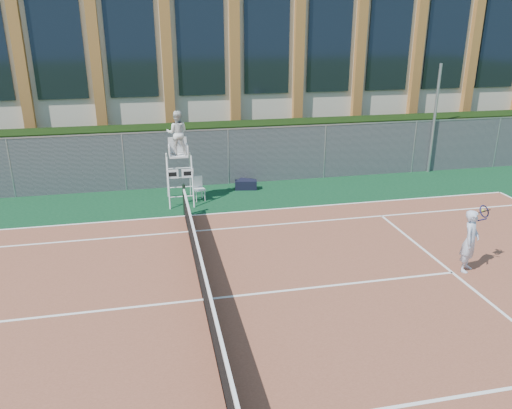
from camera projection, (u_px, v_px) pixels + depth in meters
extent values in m
plane|color=#233814|center=(204.00, 301.00, 11.56)|extent=(120.00, 120.00, 0.00)
cube|color=#0B311A|center=(199.00, 280.00, 12.48)|extent=(36.00, 20.00, 0.01)
cube|color=brown|center=(204.00, 300.00, 11.55)|extent=(23.77, 10.97, 0.02)
cylinder|color=black|center=(184.00, 200.00, 16.52)|extent=(0.10, 0.10, 1.10)
cube|color=black|center=(203.00, 283.00, 11.41)|extent=(0.03, 11.00, 0.86)
cube|color=white|center=(202.00, 265.00, 11.25)|extent=(0.06, 11.20, 0.07)
cube|color=black|center=(175.00, 153.00, 20.38)|extent=(40.00, 1.40, 2.20)
cube|color=beige|center=(164.00, 65.00, 26.75)|extent=(44.00, 10.00, 8.00)
cylinder|color=#9EA0A5|center=(434.00, 120.00, 20.90)|extent=(0.12, 0.12, 4.56)
cylinder|color=white|center=(169.00, 184.00, 17.19)|extent=(0.05, 0.50, 1.80)
cylinder|color=white|center=(193.00, 182.00, 17.35)|extent=(0.05, 0.50, 1.80)
cylinder|color=white|center=(167.00, 176.00, 18.04)|extent=(0.05, 0.50, 1.80)
cylinder|color=white|center=(190.00, 175.00, 18.20)|extent=(0.05, 0.50, 1.80)
cube|color=white|center=(179.00, 156.00, 17.41)|extent=(0.65, 0.55, 0.06)
cube|color=white|center=(178.00, 145.00, 17.53)|extent=(0.65, 0.05, 0.55)
cube|color=white|center=(173.00, 174.00, 17.20)|extent=(0.41, 0.03, 0.31)
cube|color=white|center=(188.00, 173.00, 17.31)|extent=(0.41, 0.03, 0.31)
imported|color=white|center=(177.00, 133.00, 17.18)|extent=(0.82, 0.68, 1.53)
cube|color=silver|center=(199.00, 189.00, 18.01)|extent=(0.48, 0.48, 0.04)
cube|color=silver|center=(197.00, 182.00, 18.08)|extent=(0.40, 0.13, 0.43)
cylinder|color=silver|center=(196.00, 197.00, 17.88)|extent=(0.03, 0.03, 0.40)
cylinder|color=silver|center=(205.00, 196.00, 18.01)|extent=(0.03, 0.03, 0.40)
cylinder|color=silver|center=(193.00, 194.00, 18.15)|extent=(0.03, 0.03, 0.40)
cylinder|color=silver|center=(202.00, 193.00, 18.28)|extent=(0.03, 0.03, 0.40)
cube|color=black|center=(246.00, 185.00, 19.28)|extent=(0.88, 0.48, 0.36)
cube|color=black|center=(246.00, 182.00, 19.91)|extent=(0.61, 0.48, 0.22)
imported|color=silver|center=(470.00, 241.00, 12.66)|extent=(0.71, 0.69, 1.64)
torus|color=#111441|center=(484.00, 211.00, 12.72)|extent=(0.38, 0.30, 0.30)
sphere|color=#CCE533|center=(483.00, 211.00, 12.92)|extent=(0.07, 0.07, 0.07)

